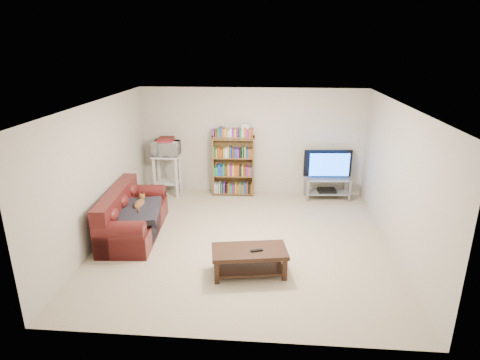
# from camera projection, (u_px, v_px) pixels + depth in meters

# --- Properties ---
(floor) EXTENTS (5.00, 5.00, 0.00)m
(floor) POSITION_uv_depth(u_px,v_px,m) (244.00, 241.00, 7.06)
(floor) COLOR #C9B695
(floor) RESTS_ON ground
(ceiling) EXTENTS (5.00, 5.00, 0.00)m
(ceiling) POSITION_uv_depth(u_px,v_px,m) (244.00, 104.00, 6.29)
(ceiling) COLOR white
(ceiling) RESTS_ON ground
(wall_back) EXTENTS (5.00, 0.00, 5.00)m
(wall_back) POSITION_uv_depth(u_px,v_px,m) (252.00, 142.00, 9.03)
(wall_back) COLOR beige
(wall_back) RESTS_ON ground
(wall_front) EXTENTS (5.00, 0.00, 5.00)m
(wall_front) POSITION_uv_depth(u_px,v_px,m) (227.00, 249.00, 4.32)
(wall_front) COLOR beige
(wall_front) RESTS_ON ground
(wall_left) EXTENTS (0.00, 5.00, 5.00)m
(wall_left) POSITION_uv_depth(u_px,v_px,m) (99.00, 173.00, 6.87)
(wall_left) COLOR beige
(wall_left) RESTS_ON ground
(wall_right) EXTENTS (0.00, 5.00, 5.00)m
(wall_right) POSITION_uv_depth(u_px,v_px,m) (398.00, 180.00, 6.48)
(wall_right) COLOR beige
(wall_right) RESTS_ON ground
(sofa) EXTENTS (0.99, 2.03, 0.84)m
(sofa) POSITION_uv_depth(u_px,v_px,m) (130.00, 218.00, 7.25)
(sofa) COLOR #541615
(sofa) RESTS_ON floor
(blanket) EXTENTS (0.91, 1.09, 0.18)m
(blanket) POSITION_uv_depth(u_px,v_px,m) (137.00, 211.00, 7.05)
(blanket) COLOR black
(blanket) RESTS_ON sofa
(cat) EXTENTS (0.25, 0.55, 0.16)m
(cat) POSITION_uv_depth(u_px,v_px,m) (139.00, 204.00, 7.20)
(cat) COLOR brown
(cat) RESTS_ON sofa
(coffee_table) EXTENTS (1.19, 0.73, 0.40)m
(coffee_table) POSITION_uv_depth(u_px,v_px,m) (249.00, 257.00, 5.98)
(coffee_table) COLOR black
(coffee_table) RESTS_ON floor
(remote) EXTENTS (0.19, 0.10, 0.02)m
(remote) POSITION_uv_depth(u_px,v_px,m) (257.00, 250.00, 5.90)
(remote) COLOR black
(remote) RESTS_ON coffee_table
(tv_stand) EXTENTS (1.01, 0.51, 0.49)m
(tv_stand) POSITION_uv_depth(u_px,v_px,m) (327.00, 184.00, 8.90)
(tv_stand) COLOR #999EA3
(tv_stand) RESTS_ON floor
(television) EXTENTS (1.06, 0.22, 0.61)m
(television) POSITION_uv_depth(u_px,v_px,m) (329.00, 165.00, 8.76)
(television) COLOR black
(television) RESTS_ON tv_stand
(dvd_player) EXTENTS (0.41, 0.30, 0.06)m
(dvd_player) POSITION_uv_depth(u_px,v_px,m) (327.00, 190.00, 8.95)
(dvd_player) COLOR black
(dvd_player) RESTS_ON tv_stand
(bookshelf) EXTENTS (0.96, 0.33, 1.37)m
(bookshelf) POSITION_uv_depth(u_px,v_px,m) (233.00, 165.00, 9.04)
(bookshelf) COLOR brown
(bookshelf) RESTS_ON floor
(shelf_clutter) EXTENTS (0.70, 0.23, 0.28)m
(shelf_clutter) POSITION_uv_depth(u_px,v_px,m) (238.00, 131.00, 8.80)
(shelf_clutter) COLOR silver
(shelf_clutter) RESTS_ON bookshelf
(microwave_stand) EXTENTS (0.60, 0.44, 0.94)m
(microwave_stand) POSITION_uv_depth(u_px,v_px,m) (167.00, 170.00, 9.04)
(microwave_stand) COLOR silver
(microwave_stand) RESTS_ON floor
(microwave) EXTENTS (0.59, 0.40, 0.32)m
(microwave) POSITION_uv_depth(u_px,v_px,m) (166.00, 148.00, 8.88)
(microwave) COLOR silver
(microwave) RESTS_ON microwave_stand
(game_boxes) EXTENTS (0.35, 0.31, 0.05)m
(game_boxes) POSITION_uv_depth(u_px,v_px,m) (166.00, 140.00, 8.82)
(game_boxes) COLOR maroon
(game_boxes) RESTS_ON microwave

